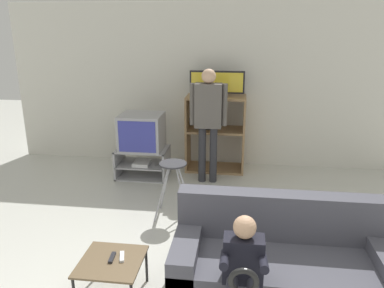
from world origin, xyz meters
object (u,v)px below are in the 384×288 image
remote_control_black (112,257)px  person_standing_adult (208,115)px  folding_stool (173,174)px  person_seated_child (243,269)px  television_main (142,132)px  media_shelf (215,133)px  snack_table (111,264)px  remote_control_white (122,257)px  tv_stand (143,163)px  couch (282,264)px  television_flat (217,84)px

remote_control_black → person_standing_adult: person_standing_adult is taller
folding_stool → person_seated_child: bearing=-64.5°
television_main → person_standing_adult: person_standing_adult is taller
media_shelf → snack_table: media_shelf is taller
person_standing_adult → remote_control_white: bearing=-101.0°
television_main → snack_table: 2.74m
tv_stand → person_seated_child: (1.51, -2.92, 0.32)m
remote_control_black → person_seated_child: size_ratio=0.16×
television_main → remote_control_white: television_main is taller
remote_control_white → couch: couch is taller
couch → remote_control_white: bearing=-171.7°
tv_stand → couch: bearing=-52.8°
television_flat → person_seated_child: 3.51m
tv_stand → television_main: television_main is taller
tv_stand → person_standing_adult: size_ratio=0.46×
folding_stool → couch: 1.72m
tv_stand → snack_table: size_ratio=1.49×
snack_table → couch: bearing=9.8°
media_shelf → couch: size_ratio=0.65×
folding_stool → person_seated_child: (0.82, -1.71, -0.00)m
remote_control_white → person_standing_adult: person_standing_adult is taller
snack_table → person_seated_child: bearing=-12.1°
person_standing_adult → folding_stool: bearing=-105.5°
folding_stool → snack_table: size_ratio=1.34×
folding_stool → remote_control_white: size_ratio=4.82×
television_flat → couch: size_ratio=0.45×
television_flat → tv_stand: bearing=-156.8°
media_shelf → television_flat: (0.01, 0.02, 0.77)m
television_flat → person_standing_adult: (-0.08, -0.54, -0.36)m
snack_table → media_shelf: bearing=78.3°
remote_control_black → couch: 1.44m
snack_table → couch: (1.42, 0.25, -0.05)m
television_main → person_standing_adult: bearing=-3.5°
tv_stand → snack_table: tv_stand is taller
snack_table → folding_stool: bearing=80.0°
remote_control_black → folding_stool: bearing=74.8°
folding_stool → person_seated_child: 1.90m
remote_control_black → person_seated_child: bearing=-18.3°
television_flat → remote_control_black: bearing=-101.9°
couch → person_standing_adult: (-0.85, 2.37, 0.74)m
couch → snack_table: bearing=-170.2°
folding_stool → person_standing_adult: size_ratio=0.42×
tv_stand → person_seated_child: 3.30m
person_seated_child → tv_stand: bearing=117.4°
person_seated_child → person_standing_adult: bearing=100.1°
remote_control_white → snack_table: bearing=-163.5°
folding_stool → remote_control_black: 1.49m
folding_stool → person_standing_adult: (0.31, 1.13, 0.47)m
tv_stand → media_shelf: (1.08, 0.45, 0.39)m
couch → television_flat: bearing=104.7°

